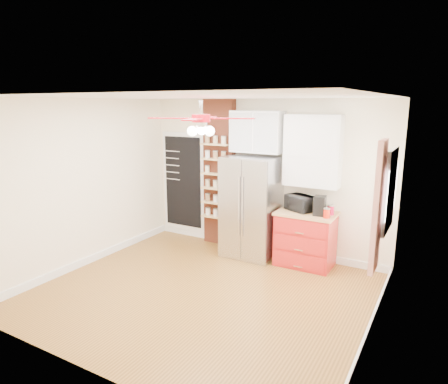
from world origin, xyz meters
The scene contains 21 objects.
floor centered at (0.00, 0.00, 0.00)m, with size 4.50×4.50×0.00m, color #946225.
ceiling centered at (0.00, 0.00, 2.70)m, with size 4.50×4.50×0.00m, color white.
wall_back centered at (0.00, 2.00, 1.35)m, with size 4.50×0.02×2.70m, color #FFF1CD.
wall_front centered at (0.00, -2.00, 1.35)m, with size 4.50×0.02×2.70m, color #FFF1CD.
wall_left centered at (-2.25, 0.00, 1.35)m, with size 0.02×4.00×2.70m, color #FFF1CD.
wall_right centered at (2.25, 0.00, 1.35)m, with size 0.02×4.00×2.70m, color #FFF1CD.
chalkboard centered at (-1.70, 1.96, 1.10)m, with size 0.95×0.05×1.95m.
brick_pillar centered at (-0.85, 1.92, 1.35)m, with size 0.60×0.16×2.70m, color brown.
fridge centered at (-0.05, 1.63, 0.88)m, with size 0.90×0.70×1.75m, color #B3B3B8.
upper_glass_cabinet centered at (-0.05, 1.82, 2.15)m, with size 0.90×0.35×0.70m, color white.
red_cabinet centered at (0.92, 1.68, 0.45)m, with size 0.94×0.64×0.90m.
upper_shelf_unit centered at (0.92, 1.85, 1.88)m, with size 0.90×0.30×1.15m, color white.
window centered at (2.23, 0.90, 1.55)m, with size 0.04×0.75×1.05m, color white.
curtain centered at (2.18, 0.35, 1.45)m, with size 0.06×0.40×1.55m, color #B62918.
ceiling_fan centered at (0.00, 0.00, 2.42)m, with size 1.40×1.40×0.44m.
toaster_oven centered at (0.78, 1.73, 1.03)m, with size 0.45×0.31×0.25m, color black.
coffee_maker centered at (1.14, 1.62, 1.05)m, with size 0.17×0.21×0.30m, color black.
canister_left centered at (1.29, 1.51, 0.97)m, with size 0.10×0.10×0.14m, color red.
canister_right centered at (1.29, 1.73, 0.97)m, with size 0.11×0.11×0.14m, color #B60A2D.
pantry_jar_oats centered at (-1.04, 1.79, 1.43)m, with size 0.08×0.08×0.12m, color beige.
pantry_jar_beans centered at (-0.72, 1.80, 1.44)m, with size 0.10×0.10×0.14m, color #98714D.
Camera 1 is at (2.84, -4.38, 2.61)m, focal length 32.00 mm.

